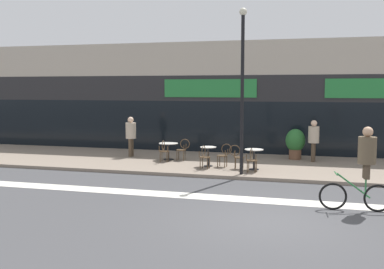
# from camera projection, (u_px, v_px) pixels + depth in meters

# --- Properties ---
(ground_plane) EXTENTS (120.00, 120.00, 0.00)m
(ground_plane) POSITION_uv_depth(u_px,v_px,m) (267.00, 220.00, 10.69)
(ground_plane) COLOR #424244
(sidewalk_slab) EXTENTS (40.00, 5.50, 0.12)m
(sidewalk_slab) POSITION_uv_depth(u_px,v_px,m) (285.00, 166.00, 17.65)
(sidewalk_slab) COLOR gray
(sidewalk_slab) RESTS_ON ground
(storefront_facade) EXTENTS (40.00, 4.06, 5.29)m
(storefront_facade) POSITION_uv_depth(u_px,v_px,m) (292.00, 98.00, 21.91)
(storefront_facade) COLOR #B2A899
(storefront_facade) RESTS_ON ground
(bike_lane_stripe) EXTENTS (36.00, 0.70, 0.01)m
(bike_lane_stripe) POSITION_uv_depth(u_px,v_px,m) (273.00, 201.00, 12.48)
(bike_lane_stripe) COLOR silver
(bike_lane_stripe) RESTS_ON ground
(bistro_table_0) EXTENTS (0.80, 0.80, 0.71)m
(bistro_table_0) POSITION_uv_depth(u_px,v_px,m) (168.00, 148.00, 18.88)
(bistro_table_0) COLOR black
(bistro_table_0) RESTS_ON sidewalk_slab
(bistro_table_1) EXTENTS (0.62, 0.62, 0.76)m
(bistro_table_1) POSITION_uv_depth(u_px,v_px,m) (208.00, 153.00, 17.30)
(bistro_table_1) COLOR black
(bistro_table_1) RESTS_ON sidewalk_slab
(bistro_table_2) EXTENTS (0.69, 0.69, 0.77)m
(bistro_table_2) POSITION_uv_depth(u_px,v_px,m) (254.00, 155.00, 16.58)
(bistro_table_2) COLOR black
(bistro_table_2) RESTS_ON sidewalk_slab
(cafe_chair_0_near) EXTENTS (0.43, 0.59, 0.90)m
(cafe_chair_0_near) POSITION_uv_depth(u_px,v_px,m) (164.00, 150.00, 18.28)
(cafe_chair_0_near) COLOR #4C3823
(cafe_chair_0_near) RESTS_ON sidewalk_slab
(cafe_chair_0_side) EXTENTS (0.58, 0.41, 0.90)m
(cafe_chair_0_side) POSITION_uv_depth(u_px,v_px,m) (183.00, 148.00, 18.72)
(cafe_chair_0_side) COLOR #4C3823
(cafe_chair_0_side) RESTS_ON sidewalk_slab
(cafe_chair_1_near) EXTENTS (0.43, 0.59, 0.90)m
(cafe_chair_1_near) POSITION_uv_depth(u_px,v_px,m) (204.00, 155.00, 16.71)
(cafe_chair_1_near) COLOR #4C3823
(cafe_chair_1_near) RESTS_ON sidewalk_slab
(cafe_chair_1_side) EXTENTS (0.59, 0.44, 0.90)m
(cafe_chair_1_side) POSITION_uv_depth(u_px,v_px,m) (224.00, 154.00, 17.14)
(cafe_chair_1_side) COLOR #4C3823
(cafe_chair_1_side) RESTS_ON sidewalk_slab
(cafe_chair_2_near) EXTENTS (0.42, 0.58, 0.90)m
(cafe_chair_2_near) POSITION_uv_depth(u_px,v_px,m) (252.00, 158.00, 15.99)
(cafe_chair_2_near) COLOR #4C3823
(cafe_chair_2_near) RESTS_ON sidewalk_slab
(cafe_chair_2_side) EXTENTS (0.59, 0.44, 0.90)m
(cafe_chair_2_side) POSITION_uv_depth(u_px,v_px,m) (237.00, 155.00, 16.74)
(cafe_chair_2_side) COLOR #4C3823
(cafe_chair_2_side) RESTS_ON sidewalk_slab
(planter_pot) EXTENTS (0.82, 0.82, 1.29)m
(planter_pot) POSITION_uv_depth(u_px,v_px,m) (295.00, 142.00, 19.01)
(planter_pot) COLOR brown
(planter_pot) RESTS_ON sidewalk_slab
(lamp_post) EXTENTS (0.26, 0.26, 5.72)m
(lamp_post) POSITION_uv_depth(u_px,v_px,m) (242.00, 81.00, 15.43)
(lamp_post) COLOR black
(lamp_post) RESTS_ON sidewalk_slab
(cyclist_0) EXTENTS (1.81, 0.54, 2.17)m
(cyclist_0) POSITION_uv_depth(u_px,v_px,m) (364.00, 163.00, 11.34)
(cyclist_0) COLOR black
(cyclist_0) RESTS_ON ground
(pedestrian_near_end) EXTENTS (0.51, 0.51, 1.71)m
(pedestrian_near_end) POSITION_uv_depth(u_px,v_px,m) (314.00, 137.00, 18.36)
(pedestrian_near_end) COLOR #4C3D2D
(pedestrian_near_end) RESTS_ON sidewalk_slab
(pedestrian_far_end) EXTENTS (0.47, 0.47, 1.75)m
(pedestrian_far_end) POSITION_uv_depth(u_px,v_px,m) (131.00, 133.00, 19.74)
(pedestrian_far_end) COLOR #4C3D2D
(pedestrian_far_end) RESTS_ON sidewalk_slab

